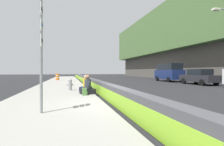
# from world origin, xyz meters

# --- Properties ---
(ground_plane) EXTENTS (160.00, 160.00, 0.00)m
(ground_plane) POSITION_xyz_m (0.00, 0.00, 0.00)
(ground_plane) COLOR #232326
(ground_plane) RESTS_ON ground
(sidewalk_strip) EXTENTS (80.00, 4.40, 0.14)m
(sidewalk_strip) POSITION_xyz_m (0.00, 2.65, 0.07)
(sidewalk_strip) COLOR gray
(sidewalk_strip) RESTS_ON ground_plane
(jersey_barrier) EXTENTS (76.00, 0.45, 0.85)m
(jersey_barrier) POSITION_xyz_m (0.00, 0.00, 0.42)
(jersey_barrier) COLOR #47474C
(jersey_barrier) RESTS_ON ground_plane
(route_sign_post) EXTENTS (0.44, 0.09, 3.60)m
(route_sign_post) POSITION_xyz_m (-1.07, 2.78, 2.23)
(route_sign_post) COLOR gray
(route_sign_post) RESTS_ON sidewalk_strip
(fire_hydrant) EXTENTS (0.26, 0.46, 0.88)m
(fire_hydrant) POSITION_xyz_m (5.65, 1.81, 0.59)
(fire_hydrant) COLOR gray
(fire_hydrant) RESTS_ON sidewalk_strip
(seated_person_foreground) EXTENTS (0.83, 0.93, 1.12)m
(seated_person_foreground) POSITION_xyz_m (3.35, 0.84, 0.49)
(seated_person_foreground) COLOR black
(seated_person_foreground) RESTS_ON sidewalk_strip
(seated_person_middle) EXTENTS (0.85, 0.93, 1.08)m
(seated_person_middle) POSITION_xyz_m (4.85, 0.80, 0.48)
(seated_person_middle) COLOR #23284C
(seated_person_middle) RESTS_ON sidewalk_strip
(backpack) EXTENTS (0.32, 0.28, 0.40)m
(backpack) POSITION_xyz_m (2.83, 1.07, 0.33)
(backpack) COLOR #4C7A3D
(backpack) RESTS_ON sidewalk_strip
(construction_barrel) EXTENTS (0.54, 0.54, 0.95)m
(construction_barrel) POSITION_xyz_m (20.77, 3.51, 0.62)
(construction_barrel) COLOR orange
(construction_barrel) RESTS_ON sidewalk_strip
(parked_car_third) EXTENTS (4.53, 2.01, 1.71)m
(parked_car_third) POSITION_xyz_m (9.54, -12.06, 0.86)
(parked_car_third) COLOR #28282D
(parked_car_third) RESTS_ON ground_plane
(parked_car_fourth) EXTENTS (5.14, 2.19, 2.56)m
(parked_car_fourth) POSITION_xyz_m (15.69, -12.11, 1.35)
(parked_car_fourth) COLOR navy
(parked_car_fourth) RESTS_ON ground_plane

